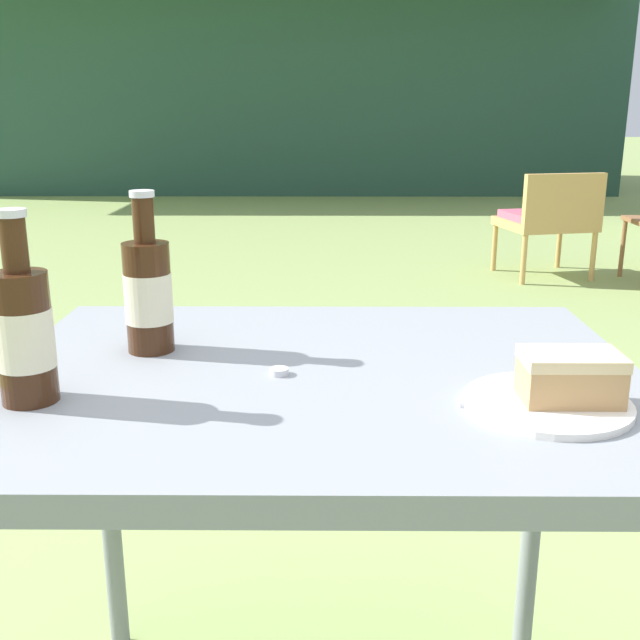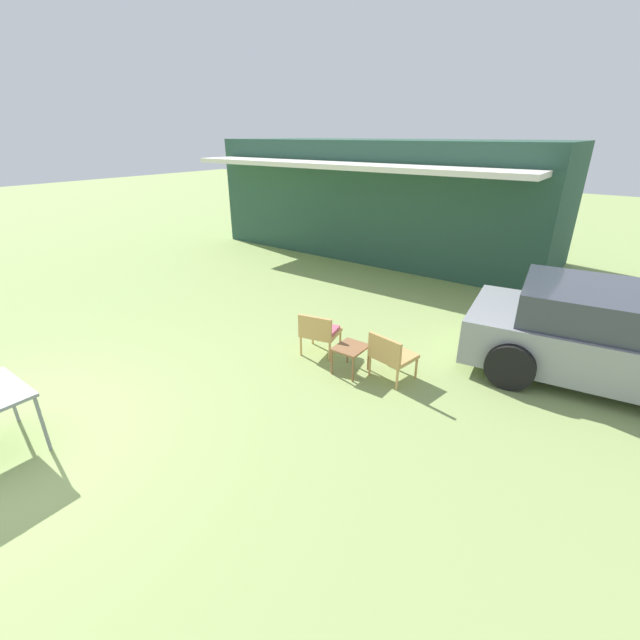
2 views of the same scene
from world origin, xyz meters
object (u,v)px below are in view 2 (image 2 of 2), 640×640
Objects in this scene: wicker_chair_cushioned at (319,331)px; garden_side_table at (351,350)px; parked_car at (609,337)px; wicker_chair_plain at (391,354)px.

wicker_chair_cushioned reaches higher than garden_side_table.
parked_car is 3.69m from garden_side_table.
garden_side_table is (-0.58, -0.17, -0.05)m from wicker_chair_plain.
wicker_chair_plain is 0.60m from garden_side_table.
wicker_chair_cushioned is at bearing 9.58° from wicker_chair_plain.
garden_side_table is at bearing 152.67° from wicker_chair_cushioned.
wicker_chair_plain is at bearing 16.42° from garden_side_table.
garden_side_table is (0.72, -0.19, -0.05)m from wicker_chair_cushioned.
wicker_chair_plain reaches higher than garden_side_table.
parked_car is 5.62× the size of wicker_chair_cushioned.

